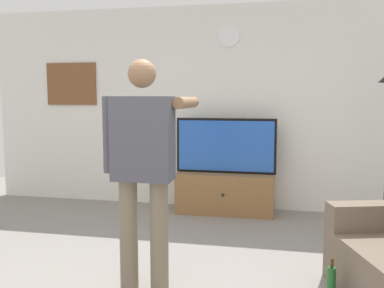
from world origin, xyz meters
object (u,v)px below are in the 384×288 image
at_px(television, 226,146).
at_px(framed_picture, 72,84).
at_px(wall_clock, 229,36).
at_px(person_standing_nearer_lamp, 144,161).
at_px(tv_stand, 225,193).
at_px(beverage_bottle, 331,284).

xyz_separation_m(television, framed_picture, (-2.25, 0.25, 0.81)).
relative_size(wall_clock, person_standing_nearer_lamp, 0.16).
relative_size(television, framed_picture, 1.71).
distance_m(tv_stand, person_standing_nearer_lamp, 2.45).
relative_size(television, person_standing_nearer_lamp, 0.72).
xyz_separation_m(wall_clock, person_standing_nearer_lamp, (-0.33, -2.60, -1.27)).
xyz_separation_m(framed_picture, person_standing_nearer_lamp, (1.93, -2.61, -0.66)).
bearing_deg(person_standing_nearer_lamp, framed_picture, 126.50).
relative_size(television, wall_clock, 4.66).
relative_size(wall_clock, framed_picture, 0.37).
bearing_deg(beverage_bottle, person_standing_nearer_lamp, -176.04).
relative_size(tv_stand, beverage_bottle, 3.76).
distance_m(tv_stand, beverage_bottle, 2.46).
relative_size(wall_clock, beverage_bottle, 0.83).
bearing_deg(framed_picture, tv_stand, -7.46).
xyz_separation_m(framed_picture, beverage_bottle, (3.32, -2.51, -1.54)).
distance_m(television, framed_picture, 2.41).
bearing_deg(person_standing_nearer_lamp, tv_stand, 81.98).
bearing_deg(television, framed_picture, 173.71).
bearing_deg(wall_clock, tv_stand, -90.00).
xyz_separation_m(person_standing_nearer_lamp, beverage_bottle, (1.39, 0.10, -0.88)).
height_order(wall_clock, person_standing_nearer_lamp, wall_clock).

